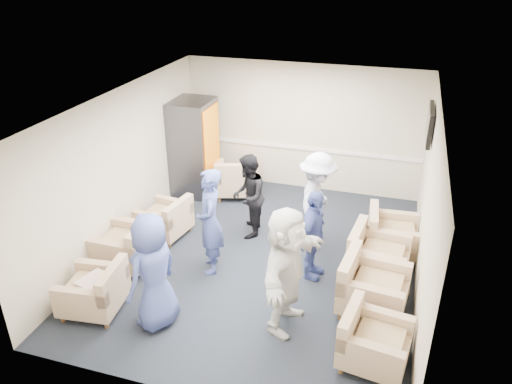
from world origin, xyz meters
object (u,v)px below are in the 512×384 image
(armchair_right_far, at_px, (389,235))
(vending_machine, at_px, (194,147))
(armchair_right_near, at_px, (371,342))
(person_front_left, at_px, (153,272))
(armchair_right_midnear, at_px, (369,289))
(armchair_right_midfar, at_px, (375,257))
(person_back_right, at_px, (317,202))
(person_mid_right, at_px, (313,235))
(person_mid_left, at_px, (210,222))
(person_back_left, at_px, (248,196))
(armchair_left_near, at_px, (97,292))
(armchair_left_mid, at_px, (128,247))
(person_front_right, at_px, (286,270))
(armchair_corner, at_px, (237,180))
(armchair_left_far, at_px, (166,220))

(armchair_right_far, bearing_deg, vending_machine, 67.90)
(armchair_right_near, height_order, person_front_left, person_front_left)
(armchair_right_near, relative_size, armchair_right_midnear, 0.91)
(armchair_right_midfar, bearing_deg, person_back_right, 66.97)
(armchair_right_midnear, bearing_deg, person_mid_right, 65.26)
(person_mid_right, bearing_deg, armchair_right_midnear, -112.23)
(person_mid_left, xyz_separation_m, person_back_left, (0.24, 1.22, -0.11))
(armchair_left_near, height_order, armchair_left_mid, armchair_left_mid)
(person_mid_left, bearing_deg, person_front_right, 35.52)
(armchair_right_near, bearing_deg, armchair_left_mid, 83.86)
(armchair_corner, distance_m, person_back_right, 2.52)
(person_front_left, height_order, person_back_left, person_front_left)
(armchair_left_near, relative_size, person_back_left, 0.58)
(armchair_left_mid, xyz_separation_m, armchair_right_near, (3.99, -1.03, -0.03))
(armchair_right_midnear, distance_m, person_mid_right, 1.18)
(armchair_right_midfar, distance_m, person_front_right, 1.94)
(person_back_left, relative_size, person_front_right, 0.85)
(person_back_right, bearing_deg, person_front_left, 148.96)
(armchair_left_near, bearing_deg, armchair_right_far, 119.22)
(armchair_left_near, distance_m, person_front_left, 1.08)
(person_mid_right, bearing_deg, armchair_corner, 49.86)
(armchair_right_near, distance_m, armchair_right_midnear, 1.06)
(armchair_right_midnear, xyz_separation_m, person_mid_left, (-2.54, 0.29, 0.52))
(armchair_right_near, height_order, person_back_right, person_back_right)
(armchair_left_mid, distance_m, person_front_left, 1.64)
(armchair_right_far, bearing_deg, person_front_left, 128.47)
(armchair_left_far, bearing_deg, armchair_right_far, 108.30)
(armchair_left_far, bearing_deg, armchair_right_midfar, 96.79)
(armchair_left_mid, relative_size, armchair_right_midfar, 0.92)
(armchair_right_midnear, bearing_deg, vending_machine, 59.86)
(armchair_left_far, bearing_deg, armchair_right_near, 70.86)
(person_front_right, bearing_deg, armchair_right_midfar, -27.72)
(person_mid_right, bearing_deg, armchair_right_far, -37.82)
(armchair_right_midnear, relative_size, person_mid_left, 0.57)
(armchair_right_midnear, bearing_deg, armchair_right_near, -166.96)
(armchair_right_far, height_order, person_back_left, person_back_left)
(person_back_right, distance_m, person_mid_right, 0.89)
(person_back_left, bearing_deg, armchair_right_far, 81.31)
(armchair_left_near, distance_m, person_front_right, 2.76)
(armchair_left_far, height_order, armchair_right_midfar, armchair_right_midfar)
(vending_machine, xyz_separation_m, person_mid_left, (1.39, -2.63, -0.12))
(armchair_left_near, distance_m, armchair_right_midfar, 4.24)
(armchair_right_midfar, bearing_deg, armchair_right_midnear, -174.12)
(armchair_left_far, height_order, person_back_right, person_back_right)
(armchair_left_far, distance_m, armchair_right_midnear, 3.84)
(person_front_left, bearing_deg, person_mid_left, -172.35)
(armchair_right_midnear, bearing_deg, person_mid_left, 89.91)
(armchair_left_mid, height_order, person_mid_left, person_mid_left)
(armchair_left_mid, relative_size, person_back_left, 0.58)
(armchair_right_far, xyz_separation_m, person_mid_right, (-1.13, -1.06, 0.41))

